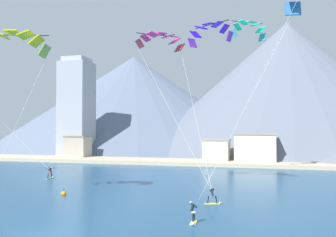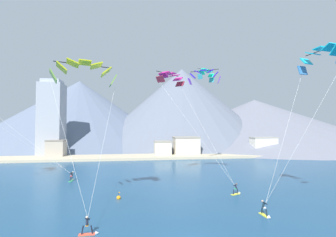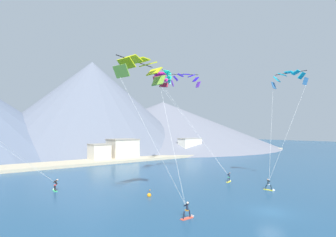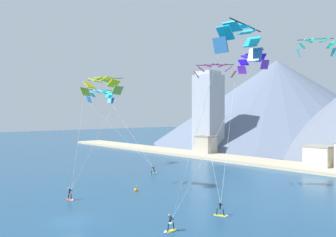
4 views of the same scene
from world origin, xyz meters
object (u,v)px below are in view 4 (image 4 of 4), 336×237
(parafoil_kite_distant_high_outer, at_px, (316,45))
(parafoil_kite_distant_low_drift, at_px, (252,60))
(parafoil_kite_near_trail, at_px, (215,70))
(kitesurfer_mid_center, at_px, (154,171))
(kitesurfer_far_left, at_px, (70,196))
(parafoil_kite_far_left, at_px, (101,84))
(kitesurfer_near_trail, at_px, (222,212))
(parafoil_kite_mid_center, at_px, (101,95))
(kitesurfer_near_lead, at_px, (169,227))
(race_marker_buoy, at_px, (136,190))
(parafoil_kite_near_lead, at_px, (239,39))

(parafoil_kite_distant_high_outer, xyz_separation_m, parafoil_kite_distant_low_drift, (-3.98, -11.07, -2.97))
(parafoil_kite_near_trail, xyz_separation_m, parafoil_kite_distant_high_outer, (10.13, 11.38, 3.74))
(kitesurfer_mid_center, distance_m, parafoil_kite_distant_low_drift, 29.96)
(kitesurfer_far_left, bearing_deg, parafoil_kite_far_left, 108.02)
(kitesurfer_near_trail, height_order, parafoil_kite_mid_center, parafoil_kite_mid_center)
(kitesurfer_near_lead, distance_m, parafoil_kite_mid_center, 45.83)
(kitesurfer_near_lead, xyz_separation_m, kitesurfer_near_trail, (0.42, 7.81, -0.03))
(kitesurfer_near_trail, height_order, race_marker_buoy, kitesurfer_near_trail)
(parafoil_kite_distant_high_outer, relative_size, race_marker_buoy, 4.91)
(kitesurfer_far_left, height_order, parafoil_kite_far_left, parafoil_kite_far_left)
(parafoil_kite_mid_center, height_order, parafoil_kite_distant_high_outer, parafoil_kite_distant_high_outer)
(kitesurfer_near_lead, distance_m, parafoil_kite_distant_low_drift, 25.00)
(kitesurfer_mid_center, height_order, kitesurfer_far_left, kitesurfer_far_left)
(kitesurfer_near_lead, bearing_deg, kitesurfer_far_left, -174.66)
(parafoil_kite_distant_low_drift, xyz_separation_m, race_marker_buoy, (-14.47, -8.75, -18.86))
(kitesurfer_far_left, height_order, parafoil_kite_near_lead, parafoil_kite_near_lead)
(kitesurfer_near_trail, height_order, parafoil_kite_far_left, parafoil_kite_far_left)
(parafoil_kite_far_left, xyz_separation_m, parafoil_kite_distant_low_drift, (18.16, 12.47, 2.91))
(kitesurfer_mid_center, bearing_deg, kitesurfer_near_lead, -37.64)
(kitesurfer_near_lead, xyz_separation_m, parafoil_kite_distant_low_drift, (-1.51, 16.75, 18.50))
(kitesurfer_near_trail, height_order, parafoil_kite_distant_high_outer, parafoil_kite_distant_high_outer)
(parafoil_kite_near_trail, distance_m, parafoil_kite_far_left, 17.23)
(kitesurfer_mid_center, bearing_deg, kitesurfer_far_left, -70.93)
(kitesurfer_near_trail, relative_size, parafoil_kite_far_left, 0.11)
(parafoil_kite_near_trail, distance_m, parafoil_kite_mid_center, 32.32)
(kitesurfer_far_left, height_order, parafoil_kite_mid_center, parafoil_kite_mid_center)
(parafoil_kite_near_trail, bearing_deg, kitesurfer_mid_center, 170.77)
(kitesurfer_mid_center, relative_size, parafoil_kite_distant_low_drift, 0.30)
(kitesurfer_far_left, distance_m, parafoil_kite_near_lead, 30.79)
(parafoil_kite_far_left, relative_size, parafoil_kite_distant_low_drift, 2.70)
(kitesurfer_mid_center, xyz_separation_m, race_marker_buoy, (8.99, -11.26, -0.40))
(parafoil_kite_far_left, distance_m, parafoil_kite_distant_low_drift, 22.22)
(kitesurfer_far_left, relative_size, parafoil_kite_far_left, 0.11)
(parafoil_kite_near_trail, height_order, parafoil_kite_distant_high_outer, parafoil_kite_distant_high_outer)
(kitesurfer_near_trail, relative_size, parafoil_kite_distant_high_outer, 0.35)
(parafoil_kite_near_lead, distance_m, race_marker_buoy, 30.37)
(parafoil_kite_distant_high_outer, height_order, parafoil_kite_distant_low_drift, parafoil_kite_distant_high_outer)
(kitesurfer_near_trail, height_order, kitesurfer_far_left, kitesurfer_far_left)
(kitesurfer_far_left, distance_m, parafoil_kite_distant_high_outer, 41.69)
(parafoil_kite_near_lead, distance_m, parafoil_kite_mid_center, 50.17)
(kitesurfer_near_lead, height_order, parafoil_kite_mid_center, parafoil_kite_mid_center)
(kitesurfer_mid_center, relative_size, parafoil_kite_mid_center, 0.11)
(kitesurfer_near_lead, height_order, parafoil_kite_distant_low_drift, parafoil_kite_distant_low_drift)
(kitesurfer_far_left, bearing_deg, parafoil_kite_mid_center, 140.55)
(race_marker_buoy, bearing_deg, kitesurfer_near_trail, -0.67)
(kitesurfer_far_left, xyz_separation_m, parafoil_kite_distant_low_drift, (16.23, 18.41, 18.48))
(parafoil_kite_near_trail, bearing_deg, parafoil_kite_distant_high_outer, 48.32)
(parafoil_kite_mid_center, xyz_separation_m, parafoil_kite_distant_low_drift, (38.37, 0.19, 3.16))
(kitesurfer_near_lead, relative_size, kitesurfer_near_trail, 1.00)
(kitesurfer_mid_center, bearing_deg, race_marker_buoy, -51.37)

